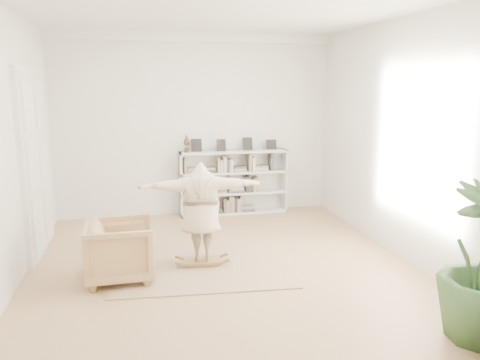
% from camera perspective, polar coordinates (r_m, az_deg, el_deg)
% --- Properties ---
extents(floor, '(6.00, 6.00, 0.00)m').
position_cam_1_polar(floor, '(6.97, -2.18, -10.40)').
color(floor, tan).
rests_on(floor, ground).
extents(room_shell, '(6.00, 6.00, 6.00)m').
position_cam_1_polar(room_shell, '(9.43, -5.64, 16.97)').
color(room_shell, silver).
rests_on(room_shell, floor).
extents(doors, '(0.09, 1.78, 2.92)m').
position_cam_1_polar(doors, '(7.93, -23.65, 1.82)').
color(doors, white).
rests_on(doors, floor).
extents(bookshelf, '(2.20, 0.35, 1.64)m').
position_cam_1_polar(bookshelf, '(9.58, -0.80, -0.35)').
color(bookshelf, silver).
rests_on(bookshelf, floor).
extents(armchair, '(0.91, 0.89, 0.81)m').
position_cam_1_polar(armchair, '(6.59, -14.39, -8.30)').
color(armchair, tan).
rests_on(armchair, floor).
extents(rug, '(2.64, 2.18, 0.02)m').
position_cam_1_polar(rug, '(7.00, -4.64, -10.25)').
color(rug, tan).
rests_on(rug, floor).
extents(rocker_board, '(0.56, 0.36, 0.11)m').
position_cam_1_polar(rocker_board, '(6.98, -4.65, -9.78)').
color(rocker_board, olive).
rests_on(rocker_board, rug).
extents(person, '(1.81, 0.61, 1.45)m').
position_cam_1_polar(person, '(6.73, -4.76, -3.54)').
color(person, beige).
rests_on(person, rocker_board).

